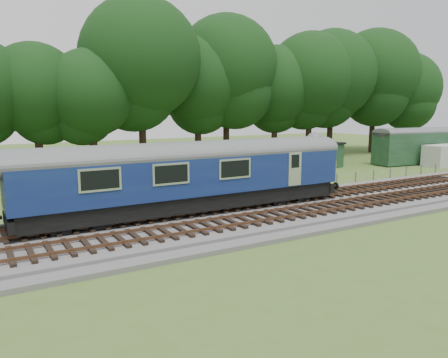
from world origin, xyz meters
TOP-DOWN VIEW (x-y plane):
  - ground at (0.00, 0.00)m, footprint 120.00×120.00m
  - ballast at (0.00, 0.00)m, footprint 70.00×7.00m
  - track_north at (0.00, 1.40)m, footprint 67.20×2.40m
  - track_south at (0.00, -1.60)m, footprint 67.20×2.40m
  - fence at (0.00, 4.50)m, footprint 64.00×0.12m
  - tree_line at (0.00, 22.00)m, footprint 70.00×8.00m
  - dmu_railcar at (-5.63, 1.40)m, footprint 18.05×2.86m
  - parked_coach at (27.58, 10.16)m, footprint 14.83×4.12m
  - shed at (14.94, 13.27)m, footprint 3.68×3.68m
  - caravan at (26.12, 7.77)m, footprint 4.44×2.22m

SIDE VIEW (x-z plane):
  - ground at x=0.00m, z-range 0.00..0.00m
  - fence at x=0.00m, z-range -0.50..0.50m
  - tree_line at x=0.00m, z-range -9.00..9.00m
  - ballast at x=0.00m, z-range 0.00..0.35m
  - track_north at x=0.00m, z-range 0.31..0.52m
  - track_south at x=0.00m, z-range 0.31..0.52m
  - caravan at x=26.12m, z-range 0.00..2.16m
  - shed at x=14.94m, z-range 0.02..2.51m
  - parked_coach at x=27.58m, z-range 0.23..3.97m
  - dmu_railcar at x=-5.63m, z-range 0.67..4.54m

